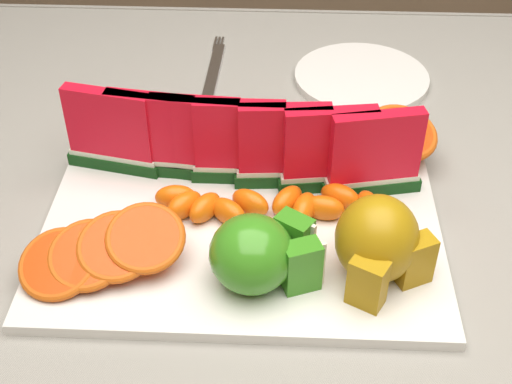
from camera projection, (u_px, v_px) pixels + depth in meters
The scene contains 11 objects.
table at pixel (281, 298), 0.80m from camera, with size 1.40×0.90×0.75m.
tablecloth at pixel (283, 259), 0.76m from camera, with size 1.53×1.03×0.20m.
platter at pixel (242, 223), 0.73m from camera, with size 0.40×0.30×0.01m.
apple_cluster at pixel (260, 254), 0.64m from camera, with size 0.11×0.09×0.07m.
pear_cluster at pixel (379, 243), 0.64m from camera, with size 0.10×0.10×0.09m.
side_plate at pixel (361, 78), 0.96m from camera, with size 0.20×0.20×0.01m.
fork at pixel (213, 72), 0.97m from camera, with size 0.02×0.20×0.00m.
watermelon_row at pixel (240, 144), 0.75m from camera, with size 0.39×0.07×0.10m.
orange_fan_front at pixel (102, 251), 0.66m from camera, with size 0.17×0.11×0.05m.
orange_fan_back at pixel (272, 136), 0.80m from camera, with size 0.39×0.11×0.05m.
tangerine_segments at pixel (267, 204), 0.73m from camera, with size 0.24×0.07×0.03m.
Camera 1 is at (-0.00, -0.54, 1.25)m, focal length 50.00 mm.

